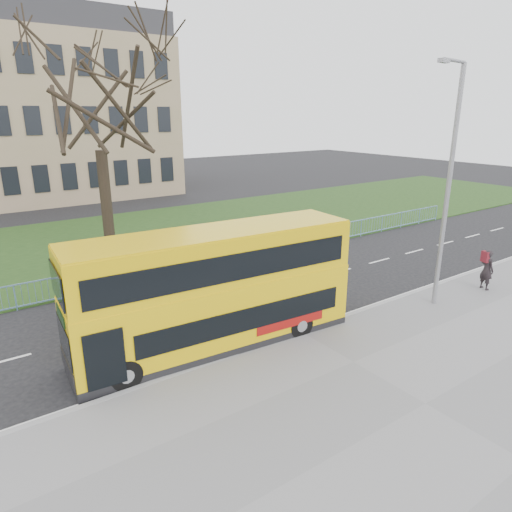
% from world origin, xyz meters
% --- Properties ---
extents(ground, '(120.00, 120.00, 0.00)m').
position_xyz_m(ground, '(0.00, 0.00, 0.00)').
color(ground, black).
rests_on(ground, ground).
extents(pavement, '(80.00, 10.50, 0.12)m').
position_xyz_m(pavement, '(0.00, -6.75, 0.06)').
color(pavement, slate).
rests_on(pavement, ground).
extents(kerb, '(80.00, 0.20, 0.14)m').
position_xyz_m(kerb, '(0.00, -1.55, 0.07)').
color(kerb, gray).
rests_on(kerb, ground).
extents(grass_verge, '(80.00, 15.40, 0.08)m').
position_xyz_m(grass_verge, '(0.00, 14.30, 0.04)').
color(grass_verge, '#1A3814').
rests_on(grass_verge, ground).
extents(guard_railing, '(40.00, 0.12, 1.10)m').
position_xyz_m(guard_railing, '(0.00, 6.60, 0.55)').
color(guard_railing, '#6E9CC5').
rests_on(guard_railing, ground).
extents(bare_tree, '(9.66, 9.66, 13.80)m').
position_xyz_m(bare_tree, '(-3.00, 10.00, 6.98)').
color(bare_tree, black).
rests_on(bare_tree, grass_verge).
extents(yellow_bus, '(9.65, 2.92, 3.99)m').
position_xyz_m(yellow_bus, '(-2.84, -0.51, 2.14)').
color(yellow_bus, '#E3B809').
rests_on(yellow_bus, ground).
extents(pedestrian, '(0.58, 0.74, 1.80)m').
position_xyz_m(pedestrian, '(9.38, -3.08, 1.02)').
color(pedestrian, black).
rests_on(pedestrian, pavement).
extents(street_lamp, '(1.95, 0.49, 9.24)m').
position_xyz_m(street_lamp, '(6.05, -2.78, 5.19)').
color(street_lamp, gray).
rests_on(street_lamp, pavement).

